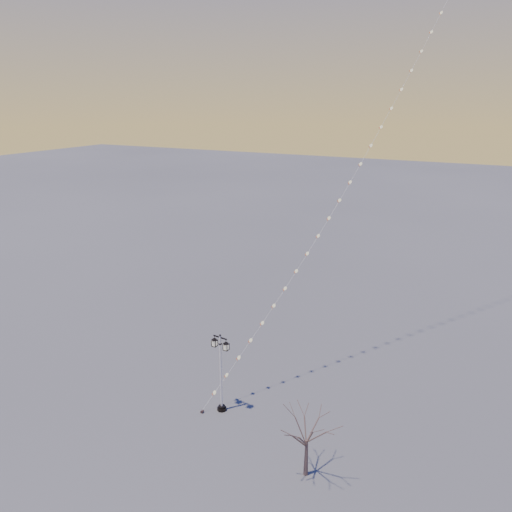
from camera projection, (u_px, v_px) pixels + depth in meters
The scene contains 4 objects.
ground at pixel (196, 436), 30.64m from camera, with size 300.00×300.00×0.00m, color #525252.
street_lamp at pixel (221, 369), 32.25m from camera, with size 1.41×0.62×5.58m.
bare_tree at pixel (307, 431), 26.66m from camera, with size 2.47×2.47×4.09m.
kite_train at pixel (384, 90), 36.00m from camera, with size 14.64×29.67×41.07m.
Camera 1 is at (14.97, -21.35, 19.90)m, focal length 34.89 mm.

